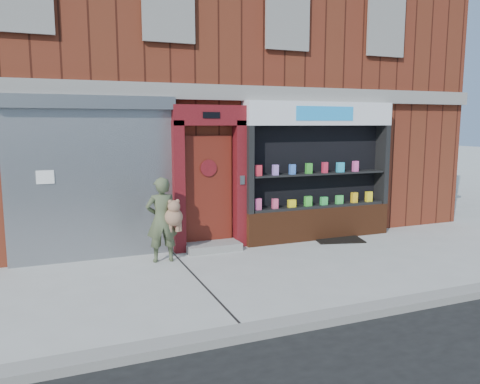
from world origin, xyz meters
TOP-DOWN VIEW (x-y plane):
  - ground at (0.00, 0.00)m, footprint 80.00×80.00m
  - curb at (0.00, -2.15)m, footprint 60.00×0.30m
  - building at (-0.00, 5.99)m, footprint 12.00×8.16m
  - shutter_bay at (-3.00, 1.93)m, footprint 3.10×0.30m
  - red_door_bay at (-0.75, 1.86)m, footprint 1.52×0.58m
  - pharmacy_bay at (1.75, 1.81)m, footprint 3.50×0.41m
  - woman at (-1.83, 1.31)m, footprint 0.68×0.44m
  - doormat at (2.09, 1.48)m, footprint 1.16×0.95m

SIDE VIEW (x-z plane):
  - ground at x=0.00m, z-range 0.00..0.00m
  - doormat at x=2.09m, z-range 0.00..0.03m
  - curb at x=0.00m, z-range 0.00..0.12m
  - woman at x=-1.83m, z-range 0.01..1.59m
  - pharmacy_bay at x=1.75m, z-range -0.13..2.87m
  - red_door_bay at x=-0.75m, z-range 0.01..2.91m
  - shutter_bay at x=-3.00m, z-range 0.20..3.24m
  - building at x=0.00m, z-range 0.00..8.00m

